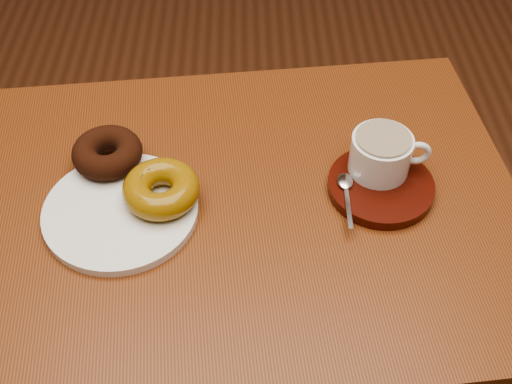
{
  "coord_description": "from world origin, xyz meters",
  "views": [
    {
      "loc": [
        0.16,
        -0.66,
        1.33
      ],
      "look_at": [
        0.17,
        -0.1,
        0.72
      ],
      "focal_mm": 45.0,
      "sensor_mm": 36.0,
      "label": 1
    }
  ],
  "objects_px": {
    "saucer": "(381,186)",
    "coffee_cup": "(382,153)",
    "cafe_table": "(242,253)",
    "donut_plate": "(121,211)"
  },
  "relations": [
    {
      "from": "saucer",
      "to": "coffee_cup",
      "type": "bearing_deg",
      "value": 89.21
    },
    {
      "from": "cafe_table",
      "to": "coffee_cup",
      "type": "relative_size",
      "value": 7.41
    },
    {
      "from": "cafe_table",
      "to": "donut_plate",
      "type": "xyz_separation_m",
      "value": [
        -0.16,
        -0.02,
        0.12
      ]
    },
    {
      "from": "cafe_table",
      "to": "coffee_cup",
      "type": "height_order",
      "value": "coffee_cup"
    },
    {
      "from": "cafe_table",
      "to": "donut_plate",
      "type": "height_order",
      "value": "donut_plate"
    },
    {
      "from": "coffee_cup",
      "to": "cafe_table",
      "type": "bearing_deg",
      "value": -164.84
    },
    {
      "from": "cafe_table",
      "to": "saucer",
      "type": "bearing_deg",
      "value": 0.19
    },
    {
      "from": "cafe_table",
      "to": "saucer",
      "type": "relative_size",
      "value": 5.64
    },
    {
      "from": "coffee_cup",
      "to": "donut_plate",
      "type": "bearing_deg",
      "value": -168.02
    },
    {
      "from": "saucer",
      "to": "donut_plate",
      "type": "bearing_deg",
      "value": -174.09
    }
  ]
}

